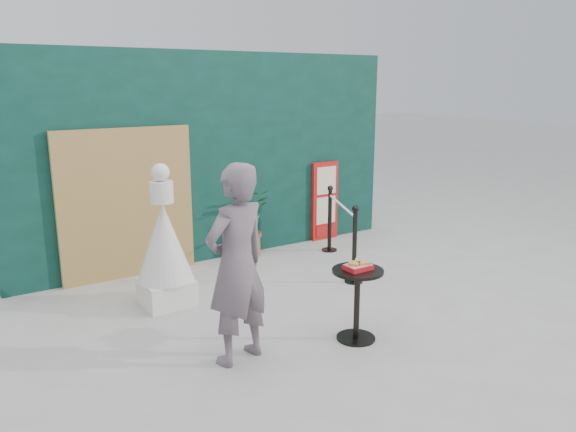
# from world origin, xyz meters

# --- Properties ---
(ground) EXTENTS (60.00, 60.00, 0.00)m
(ground) POSITION_xyz_m (0.00, 0.00, 0.00)
(ground) COLOR #ADAAA5
(ground) RESTS_ON ground
(back_wall) EXTENTS (6.00, 0.30, 3.00)m
(back_wall) POSITION_xyz_m (0.00, 3.15, 1.50)
(back_wall) COLOR #0A2E25
(back_wall) RESTS_ON ground
(bamboo_fence) EXTENTS (1.80, 0.08, 2.00)m
(bamboo_fence) POSITION_xyz_m (-1.40, 2.94, 1.00)
(bamboo_fence) COLOR tan
(bamboo_fence) RESTS_ON ground
(woman) EXTENTS (0.78, 0.60, 1.89)m
(woman) POSITION_xyz_m (-1.32, 0.06, 0.95)
(woman) COLOR #64565D
(woman) RESTS_ON ground
(menu_board) EXTENTS (0.50, 0.07, 1.30)m
(menu_board) POSITION_xyz_m (1.90, 2.95, 0.65)
(menu_board) COLOR red
(menu_board) RESTS_ON ground
(statue) EXTENTS (0.66, 0.66, 1.69)m
(statue) POSITION_xyz_m (-1.38, 1.73, 0.69)
(statue) COLOR silver
(statue) RESTS_ON ground
(cafe_table) EXTENTS (0.52, 0.52, 0.75)m
(cafe_table) POSITION_xyz_m (-0.11, -0.23, 0.50)
(cafe_table) COLOR black
(cafe_table) RESTS_ON ground
(food_basket) EXTENTS (0.26, 0.19, 0.11)m
(food_basket) POSITION_xyz_m (-0.11, -0.23, 0.79)
(food_basket) COLOR red
(food_basket) RESTS_ON cafe_table
(planter) EXTENTS (0.60, 0.52, 1.02)m
(planter) POSITION_xyz_m (0.38, 2.86, 0.59)
(planter) COLOR #955D30
(planter) RESTS_ON ground
(stanchion_barrier) EXTENTS (0.84, 1.54, 1.03)m
(stanchion_barrier) POSITION_xyz_m (1.26, 1.73, 0.49)
(stanchion_barrier) COLOR black
(stanchion_barrier) RESTS_ON ground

